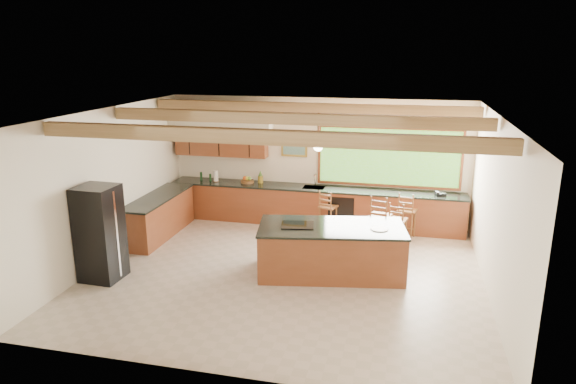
# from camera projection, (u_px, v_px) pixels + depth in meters

# --- Properties ---
(ground) EXTENTS (7.20, 7.20, 0.00)m
(ground) POSITION_uv_depth(u_px,v_px,m) (286.00, 273.00, 9.70)
(ground) COLOR beige
(ground) RESTS_ON ground
(room_shell) EXTENTS (7.27, 6.54, 3.02)m
(room_shell) POSITION_uv_depth(u_px,v_px,m) (285.00, 151.00, 9.75)
(room_shell) COLOR #EDE5CD
(room_shell) RESTS_ON ground
(counter_run) EXTENTS (7.12, 3.10, 1.23)m
(counter_run) POSITION_uv_depth(u_px,v_px,m) (277.00, 208.00, 12.12)
(counter_run) COLOR brown
(counter_run) RESTS_ON ground
(island) EXTENTS (2.86, 1.71, 0.96)m
(island) POSITION_uv_depth(u_px,v_px,m) (331.00, 250.00, 9.58)
(island) COLOR brown
(island) RESTS_ON ground
(refrigerator) EXTENTS (0.71, 0.69, 1.76)m
(refrigerator) POSITION_uv_depth(u_px,v_px,m) (100.00, 233.00, 9.26)
(refrigerator) COLOR black
(refrigerator) RESTS_ON ground
(bar_stool_a) EXTENTS (0.50, 0.50, 1.17)m
(bar_stool_a) POSITION_uv_depth(u_px,v_px,m) (380.00, 217.00, 10.73)
(bar_stool_a) COLOR brown
(bar_stool_a) RESTS_ON ground
(bar_stool_b) EXTENTS (0.45, 0.45, 1.01)m
(bar_stool_b) POSITION_uv_depth(u_px,v_px,m) (328.00, 208.00, 11.69)
(bar_stool_b) COLOR brown
(bar_stool_b) RESTS_ON ground
(bar_stool_c) EXTENTS (0.44, 0.44, 1.01)m
(bar_stool_c) POSITION_uv_depth(u_px,v_px,m) (398.00, 221.00, 10.80)
(bar_stool_c) COLOR brown
(bar_stool_c) RESTS_ON ground
(bar_stool_d) EXTENTS (0.46, 0.46, 1.07)m
(bar_stool_d) POSITION_uv_depth(u_px,v_px,m) (407.00, 212.00, 11.29)
(bar_stool_d) COLOR brown
(bar_stool_d) RESTS_ON ground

